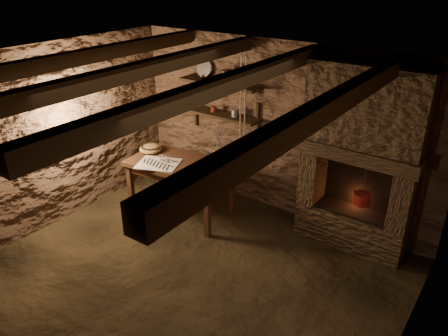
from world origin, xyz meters
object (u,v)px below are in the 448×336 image
Objects in this scene: stoneware_jug at (219,150)px; red_pot at (362,198)px; work_table at (181,186)px; wooden_bowl at (151,149)px; iron_stockpot at (229,78)px.

stoneware_jug reaches higher than red_pot.
wooden_bowl reaches higher than work_table.
red_pot is (2.90, 0.61, -0.14)m from wooden_bowl.
wooden_bowl is 1.53× the size of iron_stockpot.
wooden_bowl is at bearing -156.23° from stoneware_jug.
iron_stockpot is 2.35m from red_pot.
stoneware_jug is (0.50, 0.22, 0.59)m from work_table.
wooden_bowl is at bearing 170.72° from work_table.
red_pot is at bearing -3.36° from iron_stockpot.
iron_stockpot reaches higher than work_table.
iron_stockpot is (0.28, 0.76, 1.42)m from work_table.
red_pot is at bearing 9.60° from work_table.
work_table is 1.63m from iron_stockpot.
stoneware_jug is at bearing -166.91° from red_pot.
stoneware_jug is 1.57× the size of wooden_bowl.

